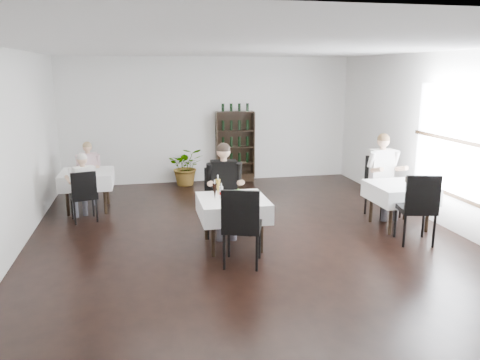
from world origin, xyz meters
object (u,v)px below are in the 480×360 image
object	(u,v)px
wine_shelf	(235,147)
main_table	(233,208)
diner_main	(224,182)
potted_tree	(186,166)

from	to	relation	value
wine_shelf	main_table	distance (m)	4.41
main_table	diner_main	xyz separation A→B (m)	(-0.03, 0.56, 0.27)
potted_tree	main_table	bearing A→B (deg)	-85.66
wine_shelf	potted_tree	distance (m)	1.29
main_table	wine_shelf	bearing A→B (deg)	78.22
main_table	diner_main	size ratio (longest dim) A/B	0.67
main_table	potted_tree	distance (m)	4.17
wine_shelf	main_table	bearing A→B (deg)	-101.78
potted_tree	diner_main	world-z (taller)	diner_main
main_table	diner_main	distance (m)	0.62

